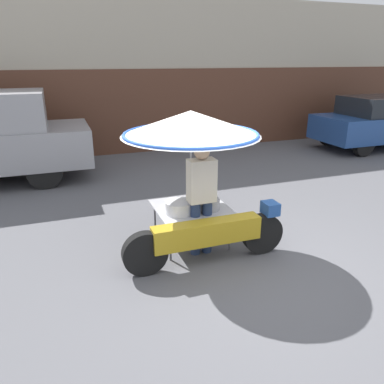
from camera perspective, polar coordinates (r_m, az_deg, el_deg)
ground_plane at (r=5.27m, az=7.58°, el=-11.15°), size 36.00×36.00×0.00m
shopfront_building at (r=12.21m, az=-10.08°, el=17.05°), size 28.00×2.06×4.38m
vendor_motorcycle_cart at (r=5.25m, az=0.13°, el=7.35°), size 2.33×1.96×2.01m
vendor_person at (r=5.19m, az=1.45°, el=-0.30°), size 0.38×0.22×1.63m
parked_car at (r=13.24m, az=26.66°, el=9.51°), size 4.12×1.78×1.59m
potted_plant at (r=15.36m, az=26.77°, el=9.93°), size 0.78×0.78×1.04m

